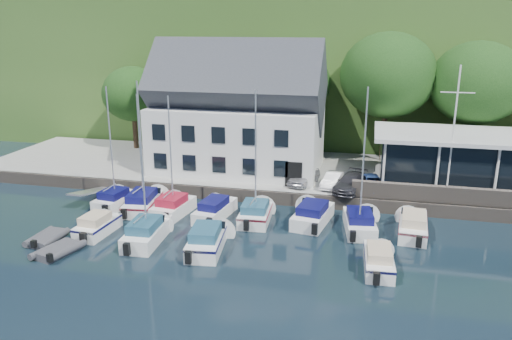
% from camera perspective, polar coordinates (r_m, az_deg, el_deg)
% --- Properties ---
extents(ground, '(180.00, 180.00, 0.00)m').
position_cam_1_polar(ground, '(27.66, 3.26, -12.13)').
color(ground, black).
rests_on(ground, ground).
extents(quay, '(60.00, 13.00, 1.00)m').
position_cam_1_polar(quay, '(43.56, 7.25, -0.65)').
color(quay, gray).
rests_on(quay, ground).
extents(quay_face, '(60.00, 0.30, 1.00)m').
position_cam_1_polar(quay_face, '(37.42, 6.18, -3.51)').
color(quay_face, '#5A5148').
rests_on(quay_face, ground).
extents(hillside, '(160.00, 75.00, 16.00)m').
position_cam_1_polar(hillside, '(86.21, 10.66, 12.73)').
color(hillside, '#31531F').
rests_on(hillside, ground).
extents(field_patch, '(50.00, 30.00, 0.30)m').
position_cam_1_polar(field_patch, '(94.09, 16.29, 17.64)').
color(field_patch, '#4F5C2E').
rests_on(field_patch, hillside).
extents(harbor_building, '(14.40, 8.20, 8.70)m').
position_cam_1_polar(harbor_building, '(42.66, -2.09, 5.82)').
color(harbor_building, silver).
rests_on(harbor_building, quay).
extents(club_pavilion, '(13.20, 7.20, 4.10)m').
position_cam_1_polar(club_pavilion, '(41.83, 22.30, 1.14)').
color(club_pavilion, black).
rests_on(club_pavilion, quay).
extents(seawall, '(18.00, 0.50, 1.20)m').
position_cam_1_polar(seawall, '(38.08, 24.55, -2.85)').
color(seawall, '#5A5148').
rests_on(seawall, quay).
extents(gangway, '(1.20, 6.00, 1.40)m').
position_cam_1_polar(gangway, '(41.00, -17.78, -3.17)').
color(gangway, silver).
rests_on(gangway, ground).
extents(car_silver, '(2.52, 3.94, 1.25)m').
position_cam_1_polar(car_silver, '(39.43, 5.50, -0.72)').
color(car_silver, '#BABABF').
rests_on(car_silver, quay).
extents(car_white, '(1.90, 3.53, 1.10)m').
position_cam_1_polar(car_white, '(39.06, 8.82, -1.12)').
color(car_white, white).
rests_on(car_white, quay).
extents(car_dgrey, '(2.74, 4.60, 1.25)m').
position_cam_1_polar(car_dgrey, '(38.37, 10.74, -1.43)').
color(car_dgrey, '#2D2D32').
rests_on(car_dgrey, quay).
extents(car_blue, '(2.40, 3.72, 1.18)m').
position_cam_1_polar(car_blue, '(38.85, 13.14, -1.40)').
color(car_blue, navy).
rests_on(car_blue, quay).
extents(flagpole, '(2.27, 0.20, 9.48)m').
position_cam_1_polar(flagpole, '(38.15, 21.60, 3.99)').
color(flagpole, silver).
rests_on(flagpole, quay).
extents(tree_0, '(6.00, 6.00, 8.19)m').
position_cam_1_polar(tree_0, '(51.46, -13.81, 6.91)').
color(tree_0, black).
rests_on(tree_0, quay).
extents(tree_1, '(7.58, 7.58, 10.36)m').
position_cam_1_polar(tree_1, '(48.94, -7.75, 8.05)').
color(tree_1, black).
rests_on(tree_1, quay).
extents(tree_2, '(7.45, 7.45, 10.18)m').
position_cam_1_polar(tree_2, '(47.67, 3.91, 7.83)').
color(tree_2, black).
rests_on(tree_2, quay).
extents(tree_3, '(8.46, 8.46, 11.56)m').
position_cam_1_polar(tree_3, '(46.68, 14.66, 8.01)').
color(tree_3, black).
rests_on(tree_3, quay).
extents(tree_4, '(7.94, 7.94, 10.85)m').
position_cam_1_polar(tree_4, '(47.32, 23.66, 6.84)').
color(tree_4, black).
rests_on(tree_4, quay).
extents(boat_r1_0, '(2.62, 5.45, 8.65)m').
position_cam_1_polar(boat_r1_0, '(37.63, -16.21, 2.12)').
color(boat_r1_0, white).
rests_on(boat_r1_0, ground).
extents(boat_r1_1, '(2.92, 6.81, 8.77)m').
position_cam_1_polar(boat_r1_1, '(36.61, -13.08, 2.06)').
color(boat_r1_1, white).
rests_on(boat_r1_1, ground).
extents(boat_r1_2, '(2.72, 5.63, 9.03)m').
position_cam_1_polar(boat_r1_2, '(35.09, -9.73, 1.85)').
color(boat_r1_2, white).
rests_on(boat_r1_2, ground).
extents(boat_r1_3, '(2.64, 6.41, 1.44)m').
position_cam_1_polar(boat_r1_3, '(35.35, -4.70, -4.31)').
color(boat_r1_3, white).
rests_on(boat_r1_3, ground).
extents(boat_r1_4, '(2.48, 5.64, 8.79)m').
position_cam_1_polar(boat_r1_4, '(33.40, -0.05, 1.13)').
color(boat_r1_4, white).
rests_on(boat_r1_4, ground).
extents(boat_r1_5, '(3.18, 6.55, 1.49)m').
position_cam_1_polar(boat_r1_5, '(34.49, 6.51, -4.86)').
color(boat_r1_5, white).
rests_on(boat_r1_5, ground).
extents(boat_r1_6, '(2.87, 6.30, 8.72)m').
position_cam_1_polar(boat_r1_6, '(32.60, 12.14, 0.31)').
color(boat_r1_6, white).
rests_on(boat_r1_6, ground).
extents(boat_r1_7, '(2.35, 6.67, 1.46)m').
position_cam_1_polar(boat_r1_7, '(34.16, 17.52, -5.80)').
color(boat_r1_7, white).
rests_on(boat_r1_7, ground).
extents(boat_r2_0, '(2.08, 5.03, 1.40)m').
position_cam_1_polar(boat_r2_0, '(34.17, -17.69, -5.86)').
color(boat_r2_0, white).
rests_on(boat_r2_0, ground).
extents(boat_r2_1, '(2.37, 6.45, 9.37)m').
position_cam_1_polar(boat_r2_1, '(30.85, -12.83, -0.03)').
color(boat_r2_1, white).
rests_on(boat_r2_1, ground).
extents(boat_r2_2, '(2.81, 6.61, 1.54)m').
position_cam_1_polar(boat_r2_2, '(30.56, -5.62, -7.67)').
color(boat_r2_2, white).
rests_on(boat_r2_2, ground).
extents(boat_r2_4, '(1.99, 5.73, 1.37)m').
position_cam_1_polar(boat_r2_4, '(29.00, 13.87, -9.67)').
color(boat_r2_4, white).
rests_on(boat_r2_4, ground).
extents(dinghy_0, '(1.73, 2.82, 0.65)m').
position_cam_1_polar(dinghy_0, '(34.24, -22.80, -7.04)').
color(dinghy_0, '#3C3C41').
rests_on(dinghy_0, ground).
extents(dinghy_1, '(2.42, 3.23, 0.67)m').
position_cam_1_polar(dinghy_1, '(32.18, -21.68, -8.39)').
color(dinghy_1, '#3C3C41').
rests_on(dinghy_1, ground).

